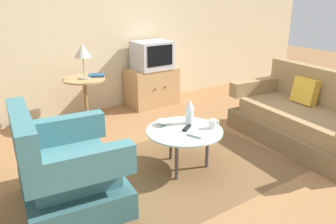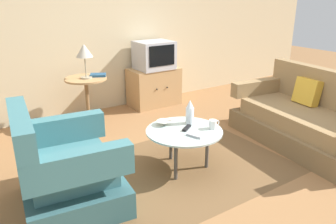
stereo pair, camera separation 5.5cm
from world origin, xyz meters
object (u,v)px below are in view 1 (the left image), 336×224
bowl (164,123)px  book (96,75)px  tv_remote_dark (187,128)px  mug (213,124)px  armchair (66,173)px  coffee_table (185,133)px  tv_remote_silver (195,136)px  television (152,55)px  side_table (85,91)px  vase (190,112)px  tv_stand (152,87)px  couch (306,120)px  table_lamp (83,52)px

bowl → book: size_ratio=0.62×
tv_remote_dark → mug: bearing=115.8°
armchair → book: bearing=155.6°
armchair → coffee_table: (1.21, -0.05, 0.08)m
bowl → tv_remote_silver: bowl is taller
tv_remote_silver → coffee_table: bearing=-25.4°
book → television: bearing=38.4°
armchair → bowl: 1.14m
side_table → coffee_table: bearing=-78.2°
vase → armchair: bearing=-177.0°
television → armchair: bearing=-137.2°
side_table → vase: size_ratio=2.56×
tv_stand → bowl: bearing=-118.4°
couch → mug: (-1.32, 0.19, 0.19)m
book → coffee_table: bearing=-57.3°
television → tv_remote_silver: (-0.86, -2.13, -0.37)m
armchair → vase: (1.36, 0.07, 0.24)m
vase → book: (-0.34, 1.61, 0.12)m
armchair → tv_remote_dark: bearing=95.2°
side_table → tv_remote_silver: side_table is taller
coffee_table → book: book is taller
coffee_table → tv_remote_silver: bearing=-95.7°
couch → armchair: bearing=89.3°
vase → bowl: vase is taller
side_table → vase: bearing=-72.2°
coffee_table → vase: size_ratio=3.02×
side_table → mug: 1.96m
side_table → table_lamp: table_lamp is taller
tv_remote_silver → book: book is taller
armchair → tv_remote_silver: 1.22m
side_table → tv_stand: size_ratio=0.84×
coffee_table → mug: mug is taller
television → table_lamp: size_ratio=1.23×
television → mug: 2.17m
table_lamp → mug: table_lamp is taller
tv_remote_silver → mug: bearing=-97.5°
book → bowl: bearing=-59.9°
television → mug: (-0.57, -2.07, -0.34)m
vase → bowl: 0.29m
coffee_table → book: size_ratio=3.04×
bowl → mug: bearing=-44.5°
coffee_table → side_table: 1.77m
armchair → vase: 1.39m
bowl → television: bearing=61.4°
tv_stand → mug: bearing=-105.3°
television → bowl: size_ratio=3.51×
vase → tv_remote_dark: vase is taller
table_lamp → vase: size_ratio=1.76×
bowl → tv_stand: bearing=61.6°
vase → bowl: (-0.25, 0.11, -0.10)m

